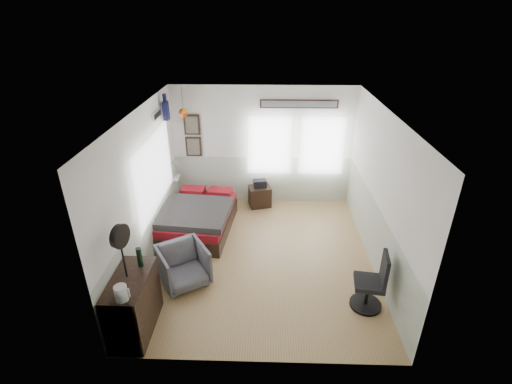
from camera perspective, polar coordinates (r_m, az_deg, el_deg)
ground_plane at (r=6.96m, az=0.73°, el=-10.04°), size 4.00×4.50×0.01m
room_shell at (r=6.30m, az=0.14°, el=2.88°), size 4.02×4.52×2.71m
wall_decor at (r=7.90m, az=-7.09°, el=11.41°), size 3.55×1.32×1.44m
bed at (r=7.67m, az=-8.90°, el=-3.96°), size 1.47×1.96×0.59m
dresser at (r=5.64m, az=-18.31°, el=-16.04°), size 0.48×1.00×0.90m
armchair at (r=6.32m, az=-11.10°, el=-11.04°), size 1.02×1.02×0.68m
nightstand at (r=8.53m, az=0.58°, el=-0.65°), size 0.56×0.49×0.47m
task_chair at (r=6.00m, az=17.45°, el=-13.64°), size 0.49×0.49×0.97m
kettle at (r=4.99m, az=-20.03°, el=-14.43°), size 0.18×0.16×0.21m
bottle at (r=5.45m, az=-17.48°, el=-9.55°), size 0.07×0.07×0.29m
stand_fan at (r=5.05m, az=-20.19°, el=-6.53°), size 0.16×0.33×0.81m
black_bag at (r=8.39m, az=0.59°, el=1.31°), size 0.32×0.24×0.17m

